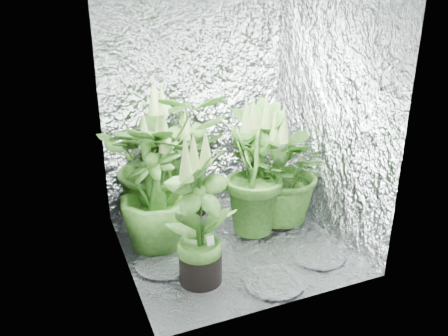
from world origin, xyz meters
name	(u,v)px	position (x,y,z in m)	size (l,w,h in m)	color
ground	(231,243)	(0.00, 0.00, 0.00)	(1.60, 1.60, 0.00)	silver
walls	(232,118)	(0.00, 0.00, 1.00)	(1.62, 1.62, 2.00)	silver
plant_a	(164,159)	(-0.37, 0.49, 0.59)	(1.08, 1.08, 1.22)	black
plant_b	(191,166)	(-0.10, 0.64, 0.44)	(0.61, 0.61, 0.96)	black
plant_c	(253,171)	(0.24, 0.13, 0.52)	(0.69, 0.69, 1.12)	black
plant_d	(155,191)	(-0.55, 0.13, 0.48)	(0.72, 0.72, 1.07)	black
plant_e	(280,171)	(0.49, 0.14, 0.48)	(0.93, 0.93, 1.02)	black
plant_f	(200,217)	(-0.38, -0.37, 0.47)	(0.70, 0.70, 1.04)	black
circulation_fan	(262,184)	(0.58, 0.62, 0.17)	(0.17, 0.34, 0.39)	black
plant_label	(211,242)	(-0.32, -0.40, 0.30)	(0.05, 0.01, 0.08)	white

